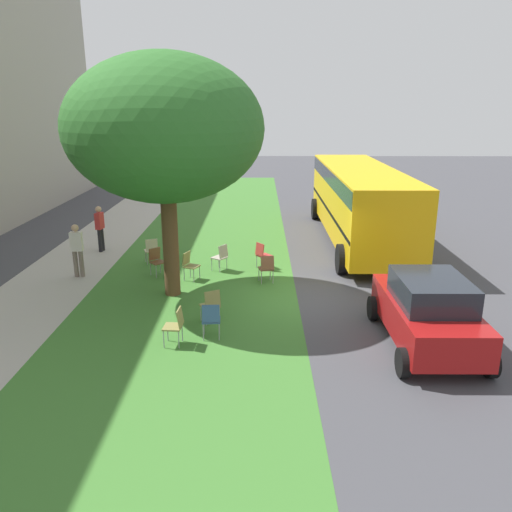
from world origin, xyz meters
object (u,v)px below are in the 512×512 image
object	(u,v)px
chair_2	(157,259)
chair_8	(176,324)
pedestrian_0	(100,227)
chair_1	(151,249)
chair_7	(267,267)
parked_car	(428,311)
pedestrian_1	(77,248)
school_bus	(360,197)
street_tree	(165,129)
chair_0	(190,264)
chair_6	(262,254)
chair_3	(221,256)
chair_5	(211,318)
chair_4	(211,304)

from	to	relation	value
chair_2	chair_8	xyz separation A→B (m)	(-4.86, -1.38, 0.00)
pedestrian_0	chair_1	bearing A→B (deg)	-124.48
chair_1	chair_7	world-z (taller)	same
parked_car	chair_1	bearing A→B (deg)	50.72
pedestrian_1	chair_1	bearing A→B (deg)	-55.47
school_bus	pedestrian_0	xyz separation A→B (m)	(-1.53, 9.71, -0.83)
street_tree	pedestrian_1	distance (m)	5.09
chair_0	chair_2	distance (m)	1.19
chair_2	pedestrian_1	world-z (taller)	pedestrian_1
chair_8	school_bus	distance (m)	10.82
chair_6	chair_8	world-z (taller)	same
chair_1	school_bus	distance (m)	8.22
chair_3	chair_6	size ratio (longest dim) A/B	1.00
chair_8	pedestrian_0	world-z (taller)	pedestrian_0
chair_8	chair_3	bearing A→B (deg)	-6.73
street_tree	chair_8	world-z (taller)	street_tree
chair_5	chair_8	distance (m)	0.82
chair_3	chair_7	bearing A→B (deg)	-128.19
pedestrian_0	chair_4	bearing A→B (deg)	-143.93
chair_5	pedestrian_1	size ratio (longest dim) A/B	0.52
school_bus	pedestrian_1	distance (m)	10.55
chair_0	chair_2	world-z (taller)	same
chair_3	chair_7	world-z (taller)	same
chair_7	school_bus	xyz separation A→B (m)	(4.94, -3.67, 1.24)
chair_4	chair_5	world-z (taller)	same
chair_0	pedestrian_0	xyz separation A→B (m)	(3.13, 3.68, 0.41)
chair_7	pedestrian_0	distance (m)	6.95
chair_0	school_bus	bearing A→B (deg)	-52.38
chair_5	chair_6	xyz separation A→B (m)	(5.22, -1.21, 0.00)
parked_car	chair_5	bearing A→B (deg)	86.55
chair_5	chair_8	world-z (taller)	same
chair_6	parked_car	size ratio (longest dim) A/B	0.24
school_bus	pedestrian_0	distance (m)	9.87
chair_0	chair_5	world-z (taller)	same
chair_4	chair_5	size ratio (longest dim) A/B	1.00
chair_0	chair_7	xyz separation A→B (m)	(-0.29, -2.37, 0.00)
chair_4	school_bus	bearing A→B (deg)	-32.77
chair_2	parked_car	distance (m)	8.51
chair_2	chair_7	world-z (taller)	same
chair_3	pedestrian_0	xyz separation A→B (m)	(2.26, 4.58, 0.41)
chair_0	parked_car	world-z (taller)	parked_car
parked_car	chair_2	bearing A→B (deg)	55.25
chair_1	chair_3	xyz separation A→B (m)	(-0.78, -2.41, 0.00)
chair_2	chair_3	bearing A→B (deg)	-77.96
chair_1	chair_3	size ratio (longest dim) A/B	1.00
pedestrian_0	pedestrian_1	bearing A→B (deg)	-176.88
pedestrian_0	chair_3	bearing A→B (deg)	-116.30
chair_3	chair_4	distance (m)	4.10
parked_car	school_bus	size ratio (longest dim) A/B	0.36
chair_3	chair_4	world-z (taller)	same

